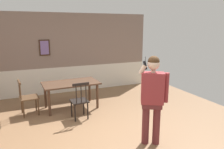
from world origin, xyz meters
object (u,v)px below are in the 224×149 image
at_px(dining_table, 71,86).
at_px(chair_near_window, 28,97).
at_px(chair_by_doorway, 80,101).
at_px(person_figure, 153,94).

bearing_deg(dining_table, chair_near_window, -177.62).
distance_m(dining_table, chair_by_doorway, 0.84).
bearing_deg(person_figure, dining_table, -39.74).
relative_size(chair_by_doorway, person_figure, 0.55).
distance_m(chair_near_window, chair_by_doorway, 1.41).
height_order(dining_table, chair_by_doorway, chair_by_doorway).
relative_size(dining_table, chair_by_doorway, 1.62).
bearing_deg(chair_near_window, dining_table, 86.25).
xyz_separation_m(dining_table, chair_near_window, (-1.15, -0.05, -0.17)).
distance_m(chair_near_window, person_figure, 3.33).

